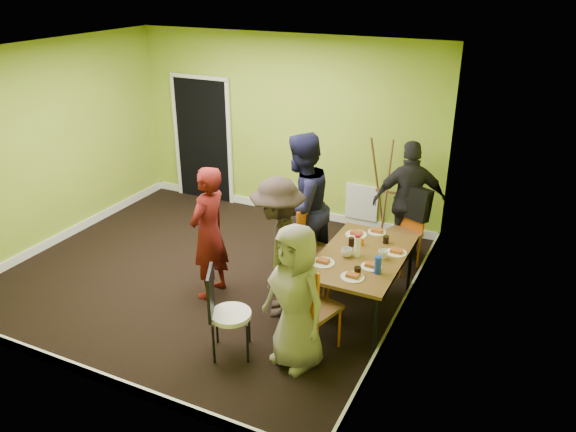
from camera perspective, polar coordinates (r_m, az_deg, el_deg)
name	(u,v)px	position (r m, az deg, el deg)	size (l,w,h in m)	color
ground	(210,273)	(7.42, -7.88, -5.76)	(5.00, 5.00, 0.00)	black
room_walls	(206,202)	(7.04, -8.31, 1.45)	(5.04, 4.54, 2.82)	#8CAF2D
dining_table	(362,260)	(6.27, 7.54, -4.42)	(0.90, 1.50, 0.75)	black
chair_left_far	(314,244)	(6.83, 2.68, -2.81)	(0.50, 0.49, 1.03)	orange
chair_left_near	(303,269)	(6.38, 1.58, -5.37)	(0.49, 0.49, 0.94)	orange
chair_back_end	(411,211)	(7.44, 12.38, 0.51)	(0.60, 0.65, 1.08)	orange
chair_front_end	(309,303)	(5.66, 2.18, -8.81)	(0.54, 0.54, 1.05)	orange
chair_bentwood	(224,308)	(5.71, -6.55, -9.32)	(0.51, 0.50, 0.96)	black
easel	(389,190)	(8.12, 10.25, 2.61)	(0.61, 0.57, 1.51)	brown
plate_near_left	(356,235)	(6.69, 6.95, -1.89)	(0.26, 0.26, 0.01)	white
plate_near_right	(323,263)	(6.04, 3.56, -4.75)	(0.26, 0.26, 0.01)	white
plate_far_back	(377,232)	(6.78, 9.03, -1.64)	(0.22, 0.22, 0.01)	white
plate_far_front	(352,277)	(5.80, 6.57, -6.19)	(0.24, 0.24, 0.01)	white
plate_wall_back	(396,253)	(6.34, 10.94, -3.69)	(0.23, 0.23, 0.01)	white
plate_wall_front	(371,267)	(6.01, 8.47, -5.12)	(0.22, 0.22, 0.01)	white
thermos	(357,247)	(6.16, 7.04, -3.10)	(0.07, 0.07, 0.24)	white
blue_bottle	(378,265)	(5.87, 9.13, -4.94)	(0.07, 0.07, 0.19)	#1635AC
orange_bottle	(362,242)	(6.44, 7.58, -2.63)	(0.03, 0.03, 0.09)	orange
glass_mid	(351,242)	(6.41, 6.46, -2.62)	(0.07, 0.07, 0.10)	black
glass_back	(386,240)	(6.53, 9.91, -2.38)	(0.07, 0.07, 0.09)	black
glass_front	(357,271)	(5.83, 7.07, -5.59)	(0.07, 0.07, 0.09)	black
cup_a	(347,252)	(6.17, 6.01, -3.71)	(0.12, 0.12, 0.10)	white
cup_b	(383,255)	(6.18, 9.63, -3.89)	(0.11, 0.11, 0.10)	white
person_standing	(209,233)	(6.61, -8.05, -1.74)	(0.59, 0.39, 1.63)	#540F0E
person_left_far	(301,208)	(6.91, 1.31, 0.87)	(0.92, 0.71, 1.88)	#141432
person_left_near	(278,248)	(6.20, -1.01, -3.27)	(1.05, 0.60, 1.63)	#2C201D
person_back_end	(409,201)	(7.58, 12.23, 1.47)	(0.96, 0.40, 1.64)	black
person_front_end	(296,297)	(5.44, 0.78, -8.27)	(0.74, 0.48, 1.51)	gray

